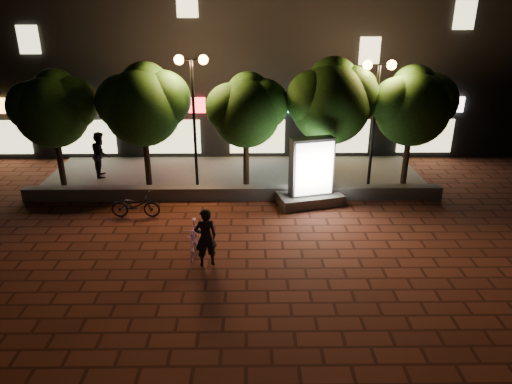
{
  "coord_description": "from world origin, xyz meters",
  "views": [
    {
      "loc": [
        0.67,
        -12.89,
        7.22
      ],
      "look_at": [
        0.85,
        1.5,
        1.31
      ],
      "focal_mm": 33.36,
      "sensor_mm": 36.0,
      "label": 1
    }
  ],
  "objects_px": {
    "rider": "(206,237)",
    "pedestrian": "(101,154)",
    "tree_mid": "(247,108)",
    "street_lamp_left": "(193,88)",
    "tree_left": "(144,103)",
    "tree_far_right": "(414,104)",
    "street_lamp_right": "(377,92)",
    "scooter_parked": "(136,205)",
    "tree_far_left": "(53,107)",
    "scooter_pink": "(194,238)",
    "ad_kiosk": "(311,178)",
    "tree_right": "(332,99)"
  },
  "relations": [
    {
      "from": "tree_far_left",
      "to": "tree_far_right",
      "type": "xyz_separation_m",
      "value": [
        14.0,
        0.0,
        0.08
      ]
    },
    {
      "from": "tree_right",
      "to": "street_lamp_left",
      "type": "bearing_deg",
      "value": -177.19
    },
    {
      "from": "tree_mid",
      "to": "ad_kiosk",
      "type": "bearing_deg",
      "value": -39.82
    },
    {
      "from": "tree_left",
      "to": "scooter_pink",
      "type": "distance_m",
      "value": 6.82
    },
    {
      "from": "scooter_parked",
      "to": "tree_far_left",
      "type": "bearing_deg",
      "value": 50.24
    },
    {
      "from": "tree_mid",
      "to": "street_lamp_left",
      "type": "relative_size",
      "value": 0.87
    },
    {
      "from": "tree_far_right",
      "to": "street_lamp_left",
      "type": "xyz_separation_m",
      "value": [
        -8.55,
        -0.26,
        0.66
      ]
    },
    {
      "from": "tree_far_left",
      "to": "ad_kiosk",
      "type": "relative_size",
      "value": 1.79
    },
    {
      "from": "tree_left",
      "to": "pedestrian",
      "type": "bearing_deg",
      "value": 156.39
    },
    {
      "from": "tree_right",
      "to": "street_lamp_right",
      "type": "height_order",
      "value": "tree_right"
    },
    {
      "from": "tree_left",
      "to": "tree_far_right",
      "type": "distance_m",
      "value": 10.5
    },
    {
      "from": "ad_kiosk",
      "to": "tree_far_left",
      "type": "bearing_deg",
      "value": 168.73
    },
    {
      "from": "rider",
      "to": "pedestrian",
      "type": "xyz_separation_m",
      "value": [
        -5.06,
        7.3,
        0.16
      ]
    },
    {
      "from": "tree_far_left",
      "to": "scooter_pink",
      "type": "distance_m",
      "value": 8.64
    },
    {
      "from": "tree_far_left",
      "to": "tree_far_right",
      "type": "distance_m",
      "value": 14.0
    },
    {
      "from": "tree_left",
      "to": "rider",
      "type": "height_order",
      "value": "tree_left"
    },
    {
      "from": "tree_left",
      "to": "rider",
      "type": "xyz_separation_m",
      "value": [
        2.83,
        -6.33,
        -2.55
      ]
    },
    {
      "from": "tree_right",
      "to": "street_lamp_right",
      "type": "xyz_separation_m",
      "value": [
        1.64,
        -0.26,
        0.33
      ]
    },
    {
      "from": "tree_far_left",
      "to": "scooter_parked",
      "type": "distance_m",
      "value": 5.49
    },
    {
      "from": "street_lamp_right",
      "to": "rider",
      "type": "bearing_deg",
      "value": -135.21
    },
    {
      "from": "tree_far_left",
      "to": "ad_kiosk",
      "type": "xyz_separation_m",
      "value": [
        9.85,
        -1.96,
        -2.26
      ]
    },
    {
      "from": "pedestrian",
      "to": "tree_far_left",
      "type": "bearing_deg",
      "value": 114.43
    },
    {
      "from": "ad_kiosk",
      "to": "scooter_parked",
      "type": "height_order",
      "value": "ad_kiosk"
    },
    {
      "from": "ad_kiosk",
      "to": "tree_far_right",
      "type": "bearing_deg",
      "value": 25.32
    },
    {
      "from": "tree_left",
      "to": "tree_far_right",
      "type": "height_order",
      "value": "tree_left"
    },
    {
      "from": "ad_kiosk",
      "to": "pedestrian",
      "type": "height_order",
      "value": "ad_kiosk"
    },
    {
      "from": "scooter_pink",
      "to": "tree_left",
      "type": "bearing_deg",
      "value": 112.33
    },
    {
      "from": "tree_far_left",
      "to": "tree_right",
      "type": "xyz_separation_m",
      "value": [
        10.8,
        0.0,
        0.27
      ]
    },
    {
      "from": "tree_mid",
      "to": "street_lamp_left",
      "type": "xyz_separation_m",
      "value": [
        -2.05,
        -0.26,
        0.81
      ]
    },
    {
      "from": "tree_far_right",
      "to": "street_lamp_right",
      "type": "distance_m",
      "value": 1.66
    },
    {
      "from": "tree_far_left",
      "to": "scooter_pink",
      "type": "height_order",
      "value": "tree_far_left"
    },
    {
      "from": "scooter_parked",
      "to": "tree_far_right",
      "type": "bearing_deg",
      "value": -73.11
    },
    {
      "from": "ad_kiosk",
      "to": "scooter_pink",
      "type": "height_order",
      "value": "ad_kiosk"
    },
    {
      "from": "ad_kiosk",
      "to": "pedestrian",
      "type": "relative_size",
      "value": 1.34
    },
    {
      "from": "tree_far_left",
      "to": "scooter_parked",
      "type": "height_order",
      "value": "tree_far_left"
    },
    {
      "from": "tree_mid",
      "to": "tree_right",
      "type": "distance_m",
      "value": 3.32
    },
    {
      "from": "scooter_parked",
      "to": "tree_right",
      "type": "bearing_deg",
      "value": -66.56
    },
    {
      "from": "scooter_parked",
      "to": "scooter_pink",
      "type": "bearing_deg",
      "value": -137.8
    },
    {
      "from": "ad_kiosk",
      "to": "tree_mid",
      "type": "bearing_deg",
      "value": 140.18
    },
    {
      "from": "tree_far_left",
      "to": "scooter_parked",
      "type": "xyz_separation_m",
      "value": [
        3.57,
        -3.04,
        -2.84
      ]
    },
    {
      "from": "scooter_pink",
      "to": "street_lamp_right",
      "type": "bearing_deg",
      "value": 38.93
    },
    {
      "from": "tree_mid",
      "to": "street_lamp_left",
      "type": "bearing_deg",
      "value": -172.69
    },
    {
      "from": "tree_far_left",
      "to": "scooter_parked",
      "type": "bearing_deg",
      "value": -40.39
    },
    {
      "from": "tree_mid",
      "to": "street_lamp_left",
      "type": "height_order",
      "value": "street_lamp_left"
    },
    {
      "from": "street_lamp_right",
      "to": "pedestrian",
      "type": "distance_m",
      "value": 11.59
    },
    {
      "from": "scooter_parked",
      "to": "pedestrian",
      "type": "height_order",
      "value": "pedestrian"
    },
    {
      "from": "street_lamp_left",
      "to": "ad_kiosk",
      "type": "xyz_separation_m",
      "value": [
        4.4,
        -1.7,
        -2.99
      ]
    },
    {
      "from": "tree_left",
      "to": "pedestrian",
      "type": "xyz_separation_m",
      "value": [
        -2.23,
        0.97,
        -2.4
      ]
    },
    {
      "from": "tree_far_right",
      "to": "scooter_pink",
      "type": "relative_size",
      "value": 2.78
    },
    {
      "from": "scooter_pink",
      "to": "scooter_parked",
      "type": "bearing_deg",
      "value": 130.93
    }
  ]
}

